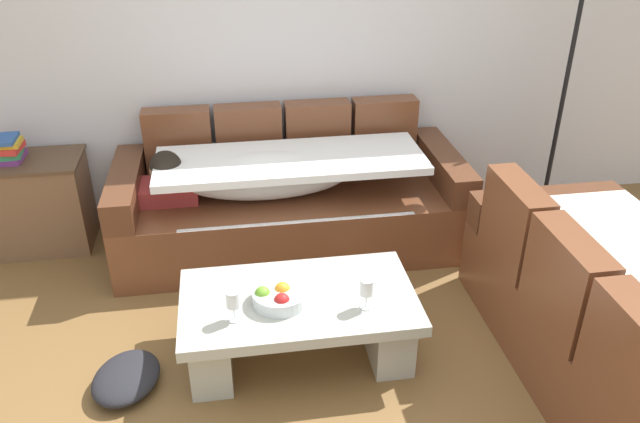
{
  "coord_description": "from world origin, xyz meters",
  "views": [
    {
      "loc": [
        -0.26,
        -2.12,
        2.3
      ],
      "look_at": [
        0.23,
        1.03,
        0.55
      ],
      "focal_mm": 35.44,
      "sensor_mm": 36.0,
      "label": 1
    }
  ],
  "objects_px": {
    "side_cabinet": "(33,204)",
    "floor_lamp": "(565,68)",
    "couch_along_wall": "(285,200)",
    "fruit_bowl": "(279,296)",
    "coffee_table": "(299,319)",
    "crumpled_garment": "(126,378)",
    "wine_glass_near_left": "(233,300)",
    "wine_glass_near_right": "(367,288)",
    "book_stack_on_cabinet": "(8,149)",
    "couch_near_window": "(625,331)"
  },
  "relations": [
    {
      "from": "side_cabinet",
      "to": "crumpled_garment",
      "type": "xyz_separation_m",
      "value": [
        0.73,
        -1.49,
        -0.26
      ]
    },
    {
      "from": "floor_lamp",
      "to": "fruit_bowl",
      "type": "bearing_deg",
      "value": -147.89
    },
    {
      "from": "book_stack_on_cabinet",
      "to": "floor_lamp",
      "type": "distance_m",
      "value": 3.67
    },
    {
      "from": "wine_glass_near_right",
      "to": "wine_glass_near_left",
      "type": "bearing_deg",
      "value": 179.75
    },
    {
      "from": "couch_along_wall",
      "to": "crumpled_garment",
      "type": "relative_size",
      "value": 5.69
    },
    {
      "from": "coffee_table",
      "to": "crumpled_garment",
      "type": "relative_size",
      "value": 3.0
    },
    {
      "from": "couch_along_wall",
      "to": "wine_glass_near_right",
      "type": "relative_size",
      "value": 13.71
    },
    {
      "from": "couch_near_window",
      "to": "side_cabinet",
      "type": "height_order",
      "value": "couch_near_window"
    },
    {
      "from": "couch_near_window",
      "to": "side_cabinet",
      "type": "relative_size",
      "value": 2.77
    },
    {
      "from": "fruit_bowl",
      "to": "crumpled_garment",
      "type": "bearing_deg",
      "value": -174.67
    },
    {
      "from": "coffee_table",
      "to": "couch_near_window",
      "type": "bearing_deg",
      "value": -16.74
    },
    {
      "from": "couch_along_wall",
      "to": "crumpled_garment",
      "type": "height_order",
      "value": "couch_along_wall"
    },
    {
      "from": "wine_glass_near_right",
      "to": "crumpled_garment",
      "type": "relative_size",
      "value": 0.42
    },
    {
      "from": "coffee_table",
      "to": "wine_glass_near_right",
      "type": "xyz_separation_m",
      "value": [
        0.32,
        -0.14,
        0.26
      ]
    },
    {
      "from": "wine_glass_near_right",
      "to": "couch_near_window",
      "type": "bearing_deg",
      "value": -14.8
    },
    {
      "from": "couch_along_wall",
      "to": "fruit_bowl",
      "type": "xyz_separation_m",
      "value": [
        -0.16,
        -1.19,
        0.09
      ]
    },
    {
      "from": "crumpled_garment",
      "to": "floor_lamp",
      "type": "bearing_deg",
      "value": 25.68
    },
    {
      "from": "side_cabinet",
      "to": "floor_lamp",
      "type": "xyz_separation_m",
      "value": [
        3.58,
        -0.12,
        0.8
      ]
    },
    {
      "from": "couch_along_wall",
      "to": "wine_glass_near_left",
      "type": "xyz_separation_m",
      "value": [
        -0.38,
        -1.29,
        0.16
      ]
    },
    {
      "from": "wine_glass_near_left",
      "to": "floor_lamp",
      "type": "xyz_separation_m",
      "value": [
        2.3,
        1.4,
        0.62
      ]
    },
    {
      "from": "couch_along_wall",
      "to": "crumpled_garment",
      "type": "distance_m",
      "value": 1.6
    },
    {
      "from": "couch_along_wall",
      "to": "wine_glass_near_right",
      "type": "distance_m",
      "value": 1.33
    },
    {
      "from": "book_stack_on_cabinet",
      "to": "wine_glass_near_right",
      "type": "bearing_deg",
      "value": -37.22
    },
    {
      "from": "crumpled_garment",
      "to": "fruit_bowl",
      "type": "bearing_deg",
      "value": 5.33
    },
    {
      "from": "fruit_bowl",
      "to": "crumpled_garment",
      "type": "distance_m",
      "value": 0.87
    },
    {
      "from": "coffee_table",
      "to": "book_stack_on_cabinet",
      "type": "bearing_deg",
      "value": 140.63
    },
    {
      "from": "wine_glass_near_right",
      "to": "book_stack_on_cabinet",
      "type": "height_order",
      "value": "book_stack_on_cabinet"
    },
    {
      "from": "wine_glass_near_left",
      "to": "fruit_bowl",
      "type": "bearing_deg",
      "value": 24.4
    },
    {
      "from": "fruit_bowl",
      "to": "wine_glass_near_right",
      "type": "height_order",
      "value": "wine_glass_near_right"
    },
    {
      "from": "coffee_table",
      "to": "crumpled_garment",
      "type": "bearing_deg",
      "value": -173.03
    },
    {
      "from": "side_cabinet",
      "to": "floor_lamp",
      "type": "relative_size",
      "value": 0.37
    },
    {
      "from": "wine_glass_near_right",
      "to": "side_cabinet",
      "type": "xyz_separation_m",
      "value": [
        -1.93,
        1.52,
        -0.17
      ]
    },
    {
      "from": "side_cabinet",
      "to": "crumpled_garment",
      "type": "height_order",
      "value": "side_cabinet"
    },
    {
      "from": "wine_glass_near_right",
      "to": "floor_lamp",
      "type": "xyz_separation_m",
      "value": [
        1.65,
        1.4,
        0.62
      ]
    },
    {
      "from": "side_cabinet",
      "to": "crumpled_garment",
      "type": "relative_size",
      "value": 1.8
    },
    {
      "from": "coffee_table",
      "to": "fruit_bowl",
      "type": "xyz_separation_m",
      "value": [
        -0.1,
        -0.04,
        0.18
      ]
    },
    {
      "from": "coffee_table",
      "to": "wine_glass_near_right",
      "type": "distance_m",
      "value": 0.43
    },
    {
      "from": "wine_glass_near_left",
      "to": "book_stack_on_cabinet",
      "type": "xyz_separation_m",
      "value": [
        -1.35,
        1.52,
        0.22
      ]
    },
    {
      "from": "couch_near_window",
      "to": "floor_lamp",
      "type": "relative_size",
      "value": 1.02
    },
    {
      "from": "fruit_bowl",
      "to": "book_stack_on_cabinet",
      "type": "xyz_separation_m",
      "value": [
        -1.58,
        1.41,
        0.3
      ]
    },
    {
      "from": "book_stack_on_cabinet",
      "to": "floor_lamp",
      "type": "height_order",
      "value": "floor_lamp"
    },
    {
      "from": "book_stack_on_cabinet",
      "to": "crumpled_garment",
      "type": "distance_m",
      "value": 1.81
    },
    {
      "from": "coffee_table",
      "to": "floor_lamp",
      "type": "relative_size",
      "value": 0.62
    },
    {
      "from": "floor_lamp",
      "to": "crumpled_garment",
      "type": "height_order",
      "value": "floor_lamp"
    },
    {
      "from": "coffee_table",
      "to": "floor_lamp",
      "type": "bearing_deg",
      "value": 32.7
    },
    {
      "from": "couch_along_wall",
      "to": "floor_lamp",
      "type": "bearing_deg",
      "value": 3.21
    },
    {
      "from": "book_stack_on_cabinet",
      "to": "coffee_table",
      "type": "bearing_deg",
      "value": -39.37
    },
    {
      "from": "couch_along_wall",
      "to": "couch_near_window",
      "type": "distance_m",
      "value": 2.19
    },
    {
      "from": "couch_near_window",
      "to": "book_stack_on_cabinet",
      "type": "relative_size",
      "value": 8.51
    },
    {
      "from": "fruit_bowl",
      "to": "floor_lamp",
      "type": "distance_m",
      "value": 2.54
    }
  ]
}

